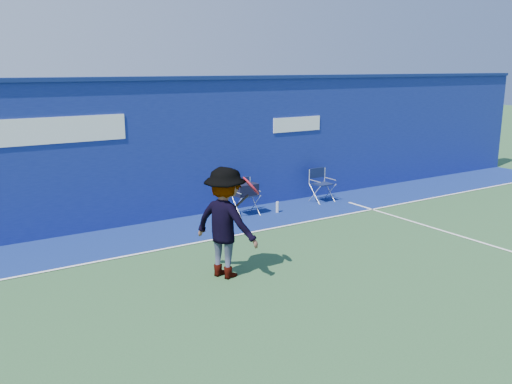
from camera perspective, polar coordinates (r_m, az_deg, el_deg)
ground at (r=7.89m, az=4.90°, el=-11.52°), size 80.00×80.00×0.00m
stadium_wall at (r=11.85m, az=-10.44°, el=4.47°), size 24.00×0.50×3.08m
out_of_bounds_strip at (r=11.20m, az=-7.96°, el=-4.05°), size 24.00×1.80×0.01m
court_lines at (r=8.33m, az=2.36°, el=-10.03°), size 24.00×12.00×0.01m
directors_chair_left at (r=12.18m, az=-1.09°, el=-0.85°), size 0.50×0.45×0.83m
directors_chair_right at (r=13.53m, az=6.94°, el=0.06°), size 0.49×0.44×0.82m
water_bottle at (r=12.44m, az=2.26°, el=-1.61°), size 0.07×0.07×0.26m
tennis_player at (r=8.53m, az=-3.22°, el=-3.22°), size 1.11×1.31×1.77m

